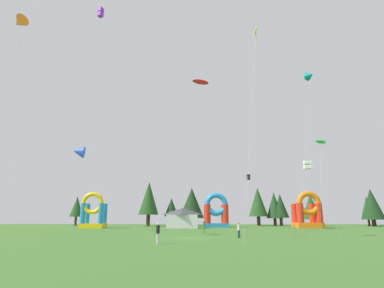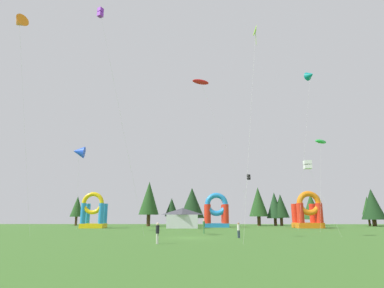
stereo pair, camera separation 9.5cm
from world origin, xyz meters
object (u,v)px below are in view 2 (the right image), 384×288
Objects in this scene: kite_teal_delta at (310,75)px; inflatable_blue_arch at (216,214)px; person_midfield at (204,225)px; kite_red_parafoil at (201,82)px; kite_orange_delta at (19,23)px; inflatable_red_slide at (308,214)px; person_near_camera at (239,229)px; person_far_side at (158,231)px; inflatable_yellow_castle at (93,214)px; kite_lime_diamond at (256,33)px; kite_blue_delta at (79,152)px; kite_white_box at (308,165)px; kite_black_box at (249,177)px; kite_purple_box at (101,14)px; kite_green_parafoil at (321,142)px; festival_tent at (182,218)px.

kite_teal_delta reaches higher than inflatable_blue_arch.
kite_red_parafoil is at bearing 3.42° from person_midfield.
inflatable_red_slide is at bearing 35.25° from kite_orange_delta.
person_far_side is at bearing 27.89° from person_near_camera.
kite_orange_delta is at bearing -92.22° from inflatable_yellow_castle.
person_midfield is at bearing -172.11° from person_far_side.
kite_lime_diamond is 28.81m from kite_orange_delta.
kite_blue_delta is 1.53× the size of kite_white_box.
inflatable_yellow_castle reaches higher than person_near_camera.
inflatable_blue_arch is 25.40m from inflatable_yellow_castle.
kite_lime_diamond is 46.68m from inflatable_yellow_castle.
kite_black_box reaches higher than person_far_side.
kite_lime_diamond is 21.46m from person_near_camera.
kite_orange_delta reaches higher than kite_purple_box.
person_midfield is at bearing -97.09° from inflatable_blue_arch.
kite_green_parafoil is 29.54m from festival_tent.
kite_purple_box is (10.97, -2.68, -0.87)m from kite_orange_delta.
kite_blue_delta is 30.11m from person_far_side.
kite_green_parafoil is at bearing 54.89° from kite_lime_diamond.
kite_lime_diamond is 43.13m from inflatable_blue_arch.
kite_lime_diamond is 0.80× the size of kite_teal_delta.
kite_red_parafoil reaches higher than kite_blue_delta.
kite_black_box is 22.70m from person_midfield.
kite_white_box is at bearing -119.32° from kite_green_parafoil.
kite_purple_box reaches higher than kite_black_box.
kite_blue_delta reaches higher than person_far_side.
kite_black_box is 0.71× the size of kite_green_parafoil.
kite_white_box is at bearing -112.36° from person_midfield.
kite_lime_diamond is (26.15, -19.89, 9.04)m from kite_blue_delta.
kite_teal_delta is at bearing 35.08° from kite_purple_box.
kite_orange_delta is at bearing 166.27° from kite_purple_box.
person_midfield is 0.27× the size of inflatable_yellow_castle.
kite_blue_delta reaches higher than inflatable_yellow_castle.
kite_white_box reaches higher than inflatable_red_slide.
inflatable_blue_arch is (-6.24, 6.37, -7.08)m from kite_black_box.
kite_green_parafoil is (9.83, -13.02, 4.22)m from kite_black_box.
inflatable_yellow_castle is at bearing 161.64° from kite_green_parafoil.
inflatable_red_slide is 1.04× the size of inflatable_yellow_castle.
kite_lime_diamond is 27.36m from kite_teal_delta.
kite_black_box reaches higher than kite_white_box.
kite_white_box is at bearing -115.22° from kite_teal_delta.
inflatable_blue_arch reaches higher than person_near_camera.
kite_white_box is at bearing 144.14° from person_far_side.
kite_black_box is 11.39m from inflatable_blue_arch.
festival_tent reaches higher than person_far_side.
kite_orange_delta is at bearing -137.36° from kite_red_parafoil.
person_near_camera is at bearing -31.59° from kite_blue_delta.
kite_teal_delta is at bearing -43.75° from inflatable_blue_arch.
kite_white_box is at bearing -51.50° from kite_red_parafoil.
person_near_camera is (-5.70, -27.29, -8.93)m from kite_black_box.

